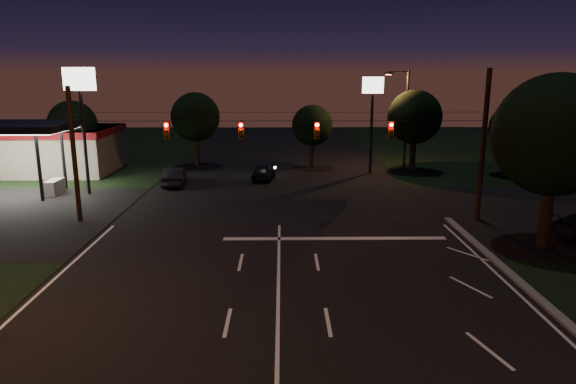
{
  "coord_description": "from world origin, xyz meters",
  "views": [
    {
      "loc": [
        0.16,
        -14.82,
        8.68
      ],
      "look_at": [
        0.46,
        9.7,
        3.0
      ],
      "focal_mm": 32.0,
      "sensor_mm": 36.0,
      "label": 1
    }
  ],
  "objects_px": {
    "utility_pole_right": "(477,220)",
    "tree_right_near": "(554,136)",
    "car_oncoming_b": "(175,176)",
    "car_oncoming_a": "(264,172)"
  },
  "relations": [
    {
      "from": "car_oncoming_a",
      "to": "car_oncoming_b",
      "type": "bearing_deg",
      "value": 25.63
    },
    {
      "from": "utility_pole_right",
      "to": "car_oncoming_a",
      "type": "bearing_deg",
      "value": 137.55
    },
    {
      "from": "utility_pole_right",
      "to": "car_oncoming_b",
      "type": "xyz_separation_m",
      "value": [
        -20.38,
        10.22,
        0.72
      ]
    },
    {
      "from": "utility_pole_right",
      "to": "car_oncoming_b",
      "type": "distance_m",
      "value": 22.81
    },
    {
      "from": "utility_pole_right",
      "to": "tree_right_near",
      "type": "distance_m",
      "value": 7.61
    },
    {
      "from": "tree_right_near",
      "to": "car_oncoming_b",
      "type": "height_order",
      "value": "tree_right_near"
    },
    {
      "from": "utility_pole_right",
      "to": "tree_right_near",
      "type": "height_order",
      "value": "tree_right_near"
    },
    {
      "from": "utility_pole_right",
      "to": "tree_right_near",
      "type": "bearing_deg",
      "value": -72.47
    },
    {
      "from": "tree_right_near",
      "to": "car_oncoming_b",
      "type": "bearing_deg",
      "value": 145.5
    },
    {
      "from": "utility_pole_right",
      "to": "tree_right_near",
      "type": "relative_size",
      "value": 1.03
    }
  ]
}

